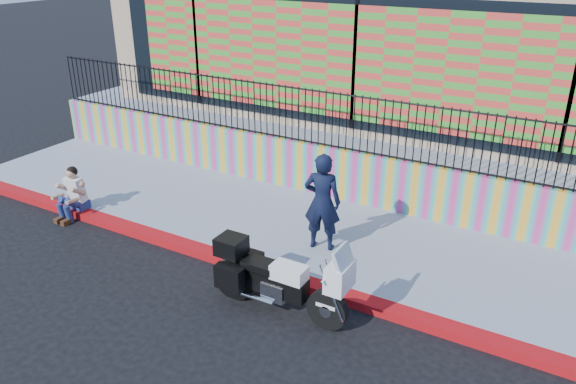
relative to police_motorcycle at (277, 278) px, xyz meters
The scene contains 10 objects.
ground 1.37m from the police_motorcycle, 142.67° to the left, with size 90.00×90.00×0.00m, color black.
red_curb 1.34m from the police_motorcycle, 142.67° to the left, with size 16.00×0.30×0.15m, color #A30C0B.
sidewalk 2.65m from the police_motorcycle, 112.33° to the left, with size 16.00×3.00×0.15m, color #8B92A7.
mural_wall 4.12m from the police_motorcycle, 103.85° to the left, with size 16.00×0.20×1.10m, color #D9398D.
metal_fence 4.31m from the police_motorcycle, 103.85° to the left, with size 15.80×0.04×1.20m, color black, non-canonical shape.
elevated_platform 9.16m from the police_motorcycle, 96.19° to the left, with size 16.00×10.00×1.25m, color #8B92A7.
storefront_building 9.33m from the police_motorcycle, 96.34° to the left, with size 14.00×8.06×4.00m.
police_motorcycle is the anchor object (origin of this frame).
police_officer 1.93m from the police_motorcycle, 95.62° to the left, with size 0.66×0.43×1.80m, color black.
seated_man 5.31m from the police_motorcycle, behind, with size 0.54×0.71×1.06m.
Camera 1 is at (4.72, -6.89, 5.21)m, focal length 35.00 mm.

